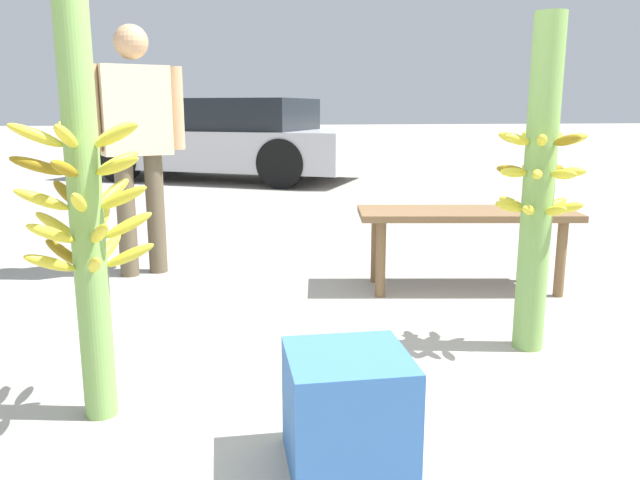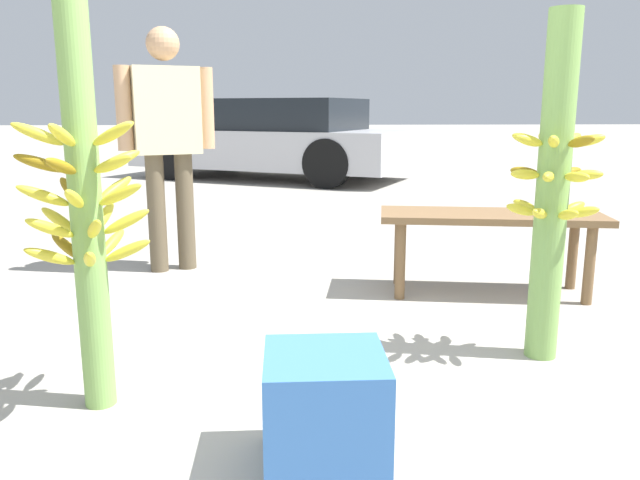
% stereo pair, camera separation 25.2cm
% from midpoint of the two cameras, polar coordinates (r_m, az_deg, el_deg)
% --- Properties ---
extents(ground_plane, '(80.00, 80.00, 0.00)m').
position_cam_midpoint_polar(ground_plane, '(2.40, -0.98, -15.44)').
color(ground_plane, '#9E998E').
extents(banana_stalk_left, '(0.46, 0.46, 1.53)m').
position_cam_midpoint_polar(banana_stalk_left, '(2.33, -23.58, 2.87)').
color(banana_stalk_left, '#7AA851').
rests_on(banana_stalk_left, ground_plane).
extents(banana_stalk_center, '(0.40, 0.40, 1.51)m').
position_cam_midpoint_polar(banana_stalk_center, '(2.92, 17.05, 4.73)').
color(banana_stalk_center, '#7AA851').
rests_on(banana_stalk_center, ground_plane).
extents(vendor_person, '(0.64, 0.33, 1.62)m').
position_cam_midpoint_polar(vendor_person, '(4.31, -18.11, 9.52)').
color(vendor_person, brown).
rests_on(vendor_person, ground_plane).
extents(market_bench, '(1.36, 0.64, 0.50)m').
position_cam_midpoint_polar(market_bench, '(3.88, 11.41, 1.58)').
color(market_bench, brown).
rests_on(market_bench, ground_plane).
extents(parked_car, '(4.61, 3.56, 1.24)m').
position_cam_midpoint_polar(parked_car, '(10.00, -9.42, 9.03)').
color(parked_car, '#B7B7BC').
rests_on(parked_car, ground_plane).
extents(produce_crate, '(0.37, 0.37, 0.37)m').
position_cam_midpoint_polar(produce_crate, '(2.00, -1.20, -15.40)').
color(produce_crate, '#386BB2').
rests_on(produce_crate, ground_plane).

